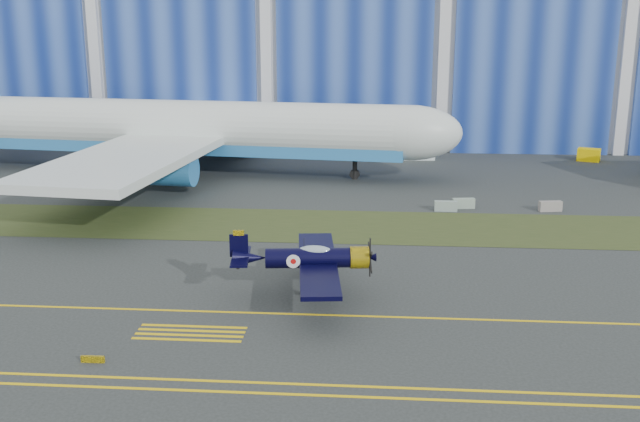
# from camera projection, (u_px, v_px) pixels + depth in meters

# --- Properties ---
(ground) EXTENTS (260.00, 260.00, 0.00)m
(ground) POSITION_uv_depth(u_px,v_px,m) (500.00, 290.00, 47.49)
(ground) COLOR #333938
(ground) RESTS_ON ground
(grass_median) EXTENTS (260.00, 10.00, 0.02)m
(grass_median) POSITION_uv_depth(u_px,v_px,m) (473.00, 229.00, 60.99)
(grass_median) COLOR #475128
(grass_median) RESTS_ON ground
(hangar) EXTENTS (220.00, 45.70, 30.00)m
(hangar) POSITION_uv_depth(u_px,v_px,m) (432.00, 28.00, 112.93)
(hangar) COLOR silver
(hangar) RESTS_ON ground
(taxiway_centreline) EXTENTS (200.00, 0.20, 0.02)m
(taxiway_centreline) POSITION_uv_depth(u_px,v_px,m) (514.00, 321.00, 42.67)
(taxiway_centreline) COLOR yellow
(taxiway_centreline) RESTS_ON ground
(edge_line_near) EXTENTS (80.00, 0.20, 0.02)m
(edge_line_near) POSITION_uv_depth(u_px,v_px,m) (550.00, 404.00, 33.51)
(edge_line_near) COLOR yellow
(edge_line_near) RESTS_ON ground
(edge_line_far) EXTENTS (80.00, 0.20, 0.02)m
(edge_line_far) POSITION_uv_depth(u_px,v_px,m) (545.00, 393.00, 34.47)
(edge_line_far) COLOR yellow
(edge_line_far) RESTS_ON ground
(hold_short_ladder) EXTENTS (6.00, 2.40, 0.02)m
(hold_short_ladder) POSITION_uv_depth(u_px,v_px,m) (190.00, 333.00, 41.01)
(hold_short_ladder) COLOR yellow
(hold_short_ladder) RESTS_ON ground
(guard_board_left) EXTENTS (1.20, 0.15, 0.35)m
(guard_board_left) POSITION_uv_depth(u_px,v_px,m) (93.00, 359.00, 37.51)
(guard_board_left) COLOR yellow
(guard_board_left) RESTS_ON ground
(warbird) EXTENTS (11.18, 13.00, 3.55)m
(warbird) POSITION_uv_depth(u_px,v_px,m) (309.00, 258.00, 45.40)
(warbird) COLOR black
(warbird) RESTS_ON ground
(jetliner) EXTENTS (70.67, 61.94, 22.67)m
(jetliner) POSITION_uv_depth(u_px,v_px,m) (189.00, 69.00, 79.87)
(jetliner) COLOR white
(jetliner) RESTS_ON ground
(shipping_container) EXTENTS (6.56, 3.06, 2.76)m
(shipping_container) POSITION_uv_depth(u_px,v_px,m) (408.00, 147.00, 90.50)
(shipping_container) COLOR white
(shipping_container) RESTS_ON ground
(tug) EXTENTS (2.94, 2.39, 1.48)m
(tug) POSITION_uv_depth(u_px,v_px,m) (589.00, 155.00, 89.28)
(tug) COLOR #FFD600
(tug) RESTS_ON ground
(barrier_a) EXTENTS (2.01, 0.63, 0.90)m
(barrier_a) POSITION_uv_depth(u_px,v_px,m) (446.00, 206.00, 66.47)
(barrier_a) COLOR #889F97
(barrier_a) RESTS_ON ground
(barrier_b) EXTENTS (2.06, 0.88, 0.90)m
(barrier_b) POSITION_uv_depth(u_px,v_px,m) (463.00, 203.00, 67.44)
(barrier_b) COLOR #88A08F
(barrier_b) RESTS_ON ground
(barrier_c) EXTENTS (2.07, 0.93, 0.90)m
(barrier_c) POSITION_uv_depth(u_px,v_px,m) (550.00, 206.00, 66.43)
(barrier_c) COLOR gray
(barrier_c) RESTS_ON ground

